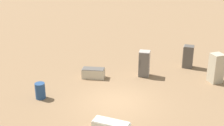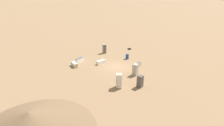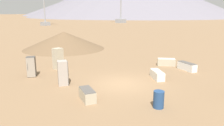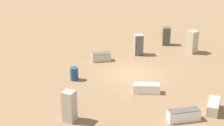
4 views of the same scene
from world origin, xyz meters
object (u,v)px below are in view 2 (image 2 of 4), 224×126
at_px(discarded_fridge_6, 74,64).
at_px(discarded_fridge_7, 104,49).
at_px(discarded_fridge_0, 80,60).
at_px(discarded_fridge_1, 140,81).
at_px(discarded_fridge_3, 101,62).
at_px(discarded_fridge_4, 135,70).
at_px(discarded_fridge_5, 138,65).
at_px(rusty_barrel, 127,56).
at_px(discarded_fridge_2, 119,81).
at_px(scrap_tire, 129,49).

height_order(discarded_fridge_6, discarded_fridge_7, discarded_fridge_7).
distance_m(discarded_fridge_0, discarded_fridge_7, 6.52).
bearing_deg(discarded_fridge_1, discarded_fridge_6, -174.93).
relative_size(discarded_fridge_3, discarded_fridge_4, 1.02).
distance_m(discarded_fridge_0, discarded_fridge_5, 10.45).
relative_size(discarded_fridge_3, rusty_barrel, 1.88).
xyz_separation_m(discarded_fridge_0, discarded_fridge_5, (-1.24, -10.37, -0.01)).
bearing_deg(discarded_fridge_6, discarded_fridge_0, -132.39).
distance_m(discarded_fridge_3, discarded_fridge_7, 5.92).
bearing_deg(discarded_fridge_2, discarded_fridge_5, -114.77).
height_order(discarded_fridge_5, scrap_tire, discarded_fridge_5).
xyz_separation_m(discarded_fridge_6, rusty_barrel, (4.53, -8.72, 0.13)).
bearing_deg(discarded_fridge_0, discarded_fridge_5, 16.36).
bearing_deg(discarded_fridge_4, discarded_fridge_2, 179.85).
distance_m(discarded_fridge_1, scrap_tire, 16.69).
relative_size(discarded_fridge_2, rusty_barrel, 2.03).
relative_size(discarded_fridge_3, discarded_fridge_7, 0.94).
relative_size(discarded_fridge_0, discarded_fridge_7, 1.04).
distance_m(discarded_fridge_2, scrap_tire, 17.12).
bearing_deg(discarded_fridge_7, discarded_fridge_1, 85.83).
bearing_deg(discarded_fridge_2, discarded_fridge_1, -174.47).
bearing_deg(discarded_fridge_7, discarded_fridge_0, 24.81).
height_order(discarded_fridge_2, discarded_fridge_4, discarded_fridge_2).
relative_size(discarded_fridge_1, discarded_fridge_3, 0.91).
relative_size(discarded_fridge_4, discarded_fridge_6, 1.01).
relative_size(scrap_tire, rusty_barrel, 0.89).
height_order(scrap_tire, rusty_barrel, rusty_barrel).
relative_size(discarded_fridge_3, scrap_tire, 2.11).
distance_m(discarded_fridge_2, discarded_fridge_7, 14.40).
height_order(discarded_fridge_3, discarded_fridge_7, discarded_fridge_7).
bearing_deg(discarded_fridge_4, discarded_fridge_6, 105.52).
height_order(discarded_fridge_4, discarded_fridge_6, discarded_fridge_4).
xyz_separation_m(discarded_fridge_0, discarded_fridge_2, (-8.56, -7.55, 0.61)).
relative_size(discarded_fridge_2, discarded_fridge_5, 1.18).
height_order(discarded_fridge_0, discarded_fridge_4, discarded_fridge_4).
xyz_separation_m(discarded_fridge_2, discarded_fridge_4, (4.00, -2.21, -0.08)).
relative_size(discarded_fridge_6, rusty_barrel, 1.84).
distance_m(discarded_fridge_1, discarded_fridge_4, 3.59).
height_order(discarded_fridge_4, discarded_fridge_7, discarded_fridge_7).
bearing_deg(discarded_fridge_2, scrap_tire, -98.01).
bearing_deg(discarded_fridge_6, scrap_tire, -165.62).
height_order(discarded_fridge_0, discarded_fridge_3, discarded_fridge_0).
xyz_separation_m(discarded_fridge_2, discarded_fridge_5, (7.32, -2.82, -0.62)).
distance_m(discarded_fridge_6, discarded_fridge_7, 8.54).
relative_size(discarded_fridge_2, discarded_fridge_4, 1.10).
xyz_separation_m(discarded_fridge_0, discarded_fridge_4, (-4.56, -9.76, 0.52)).
xyz_separation_m(discarded_fridge_6, scrap_tire, (10.69, -9.12, -0.25)).
relative_size(discarded_fridge_2, scrap_tire, 2.27).
distance_m(discarded_fridge_0, scrap_tire, 12.26).
bearing_deg(discarded_fridge_5, rusty_barrel, -37.79).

